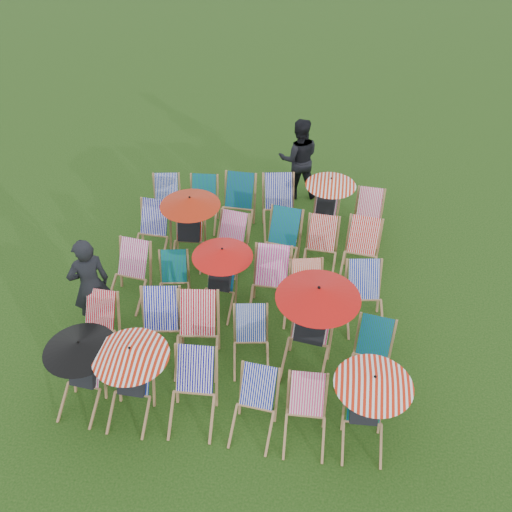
# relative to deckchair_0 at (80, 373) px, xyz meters

# --- Properties ---
(ground) EXTENTS (100.00, 100.00, 0.00)m
(ground) POSITION_rel_deckchair_0_xyz_m (1.92, 2.17, -0.62)
(ground) COLOR black
(ground) RESTS_ON ground
(deckchair_0) EXTENTS (0.99, 1.04, 1.18)m
(deckchair_0) POSITION_rel_deckchair_0_xyz_m (0.00, 0.00, 0.00)
(deckchair_0) COLOR #987047
(deckchair_0) RESTS_ON ground
(deckchair_1) EXTENTS (1.03, 1.07, 1.22)m
(deckchair_1) POSITION_rel_deckchair_0_xyz_m (0.73, -0.05, 0.02)
(deckchair_1) COLOR #987047
(deckchair_1) RESTS_ON ground
(deckchair_2) EXTENTS (0.68, 0.92, 0.97)m
(deckchair_2) POSITION_rel_deckchair_0_xyz_m (1.57, -0.01, -0.14)
(deckchair_2) COLOR #987047
(deckchair_2) RESTS_ON ground
(deckchair_3) EXTENTS (0.66, 0.86, 0.88)m
(deckchair_3) POSITION_rel_deckchair_0_xyz_m (2.43, -0.10, -0.18)
(deckchair_3) COLOR #987047
(deckchair_3) RESTS_ON ground
(deckchair_4) EXTENTS (0.60, 0.82, 0.87)m
(deckchair_4) POSITION_rel_deckchair_0_xyz_m (3.13, -0.13, -0.19)
(deckchair_4) COLOR #987047
(deckchair_4) RESTS_ON ground
(deckchair_5) EXTENTS (1.01, 1.06, 1.20)m
(deckchair_5) POSITION_rel_deckchair_0_xyz_m (3.90, -0.06, 0.01)
(deckchair_5) COLOR #987047
(deckchair_5) RESTS_ON ground
(deckchair_6) EXTENTS (0.62, 0.84, 0.88)m
(deckchair_6) POSITION_rel_deckchair_0_xyz_m (-0.18, 1.01, -0.18)
(deckchair_6) COLOR #987047
(deckchair_6) RESTS_ON ground
(deckchair_7) EXTENTS (0.79, 1.01, 1.00)m
(deckchair_7) POSITION_rel_deckchair_0_xyz_m (0.83, 1.04, -0.12)
(deckchair_7) COLOR #987047
(deckchair_7) RESTS_ON ground
(deckchair_8) EXTENTS (0.78, 1.01, 1.02)m
(deckchair_8) POSITION_rel_deckchair_0_xyz_m (1.40, 1.01, -0.11)
(deckchair_8) COLOR #987047
(deckchair_8) RESTS_ON ground
(deckchair_9) EXTENTS (0.68, 0.87, 0.86)m
(deckchair_9) POSITION_rel_deckchair_0_xyz_m (2.22, 1.07, -0.19)
(deckchair_9) COLOR #987047
(deckchair_9) RESTS_ON ground
(deckchair_10) EXTENTS (1.23, 1.30, 1.45)m
(deckchair_10) POSITION_rel_deckchair_0_xyz_m (3.09, 1.19, 0.15)
(deckchair_10) COLOR #987047
(deckchair_10) RESTS_ON ground
(deckchair_11) EXTENTS (0.71, 0.90, 0.89)m
(deckchair_11) POSITION_rel_deckchair_0_xyz_m (4.00, 1.02, -0.17)
(deckchair_11) COLOR #987047
(deckchair_11) RESTS_ON ground
(deckchair_12) EXTENTS (0.74, 0.95, 0.95)m
(deckchair_12) POSITION_rel_deckchair_0_xyz_m (-0.06, 2.21, -0.15)
(deckchair_12) COLOR #987047
(deckchair_12) RESTS_ON ground
(deckchair_13) EXTENTS (0.66, 0.83, 0.81)m
(deckchair_13) POSITION_rel_deckchair_0_xyz_m (0.72, 2.24, -0.21)
(deckchair_13) COLOR #987047
(deckchair_13) RESTS_ON ground
(deckchair_14) EXTENTS (0.99, 1.04, 1.17)m
(deckchair_14) POSITION_rel_deckchair_0_xyz_m (1.53, 2.21, -0.00)
(deckchair_14) COLOR #987047
(deckchair_14) RESTS_ON ground
(deckchair_15) EXTENTS (0.68, 0.95, 1.02)m
(deckchair_15) POSITION_rel_deckchair_0_xyz_m (2.36, 2.27, -0.11)
(deckchair_15) COLOR #987047
(deckchair_15) RESTS_ON ground
(deckchair_16) EXTENTS (0.76, 0.94, 0.91)m
(deckchair_16) POSITION_rel_deckchair_0_xyz_m (3.00, 2.16, -0.16)
(deckchair_16) COLOR #987047
(deckchair_16) RESTS_ON ground
(deckchair_17) EXTENTS (0.77, 0.97, 0.96)m
(deckchair_17) POSITION_rel_deckchair_0_xyz_m (3.92, 2.20, -0.14)
(deckchair_17) COLOR #987047
(deckchair_17) RESTS_ON ground
(deckchair_18) EXTENTS (0.68, 0.92, 0.96)m
(deckchair_18) POSITION_rel_deckchair_0_xyz_m (-0.00, 3.40, -0.14)
(deckchair_18) COLOR #987047
(deckchair_18) RESTS_ON ground
(deckchair_19) EXTENTS (1.08, 1.14, 1.29)m
(deckchair_19) POSITION_rel_deckchair_0_xyz_m (0.73, 3.40, 0.06)
(deckchair_19) COLOR #987047
(deckchair_19) RESTS_ON ground
(deckchair_20) EXTENTS (0.73, 0.92, 0.91)m
(deckchair_20) POSITION_rel_deckchair_0_xyz_m (1.47, 3.33, -0.17)
(deckchair_20) COLOR #987047
(deckchair_20) RESTS_ON ground
(deckchair_21) EXTENTS (0.79, 1.00, 0.99)m
(deckchair_21) POSITION_rel_deckchair_0_xyz_m (2.40, 3.43, -0.12)
(deckchair_21) COLOR #987047
(deckchair_21) RESTS_ON ground
(deckchair_22) EXTENTS (0.67, 0.89, 0.93)m
(deckchair_22) POSITION_rel_deckchair_0_xyz_m (3.13, 3.40, -0.16)
(deckchair_22) COLOR #987047
(deckchair_22) RESTS_ON ground
(deckchair_23) EXTENTS (0.76, 0.97, 0.97)m
(deckchair_23) POSITION_rel_deckchair_0_xyz_m (3.84, 3.38, -0.13)
(deckchair_23) COLOR #987047
(deckchair_23) RESTS_ON ground
(deckchair_24) EXTENTS (0.70, 0.89, 0.88)m
(deckchair_24) POSITION_rel_deckchair_0_xyz_m (-0.02, 4.50, -0.18)
(deckchair_24) COLOR #987047
(deckchair_24) RESTS_ON ground
(deckchair_25) EXTENTS (0.66, 0.88, 0.91)m
(deckchair_25) POSITION_rel_deckchair_0_xyz_m (0.73, 4.50, -0.16)
(deckchair_25) COLOR #987047
(deckchair_25) RESTS_ON ground
(deckchair_26) EXTENTS (0.71, 0.97, 1.02)m
(deckchair_26) POSITION_rel_deckchair_0_xyz_m (1.43, 4.45, -0.11)
(deckchair_26) COLOR #987047
(deckchair_26) RESTS_ON ground
(deckchair_27) EXTENTS (0.84, 1.05, 1.02)m
(deckchair_27) POSITION_rel_deckchair_0_xyz_m (2.26, 4.53, -0.11)
(deckchair_27) COLOR #987047
(deckchair_27) RESTS_ON ground
(deckchair_28) EXTENTS (0.97, 1.02, 1.15)m
(deckchair_28) POSITION_rel_deckchair_0_xyz_m (3.16, 4.62, -0.01)
(deckchair_28) COLOR #987047
(deckchair_28) RESTS_ON ground
(deckchair_29) EXTENTS (0.63, 0.84, 0.87)m
(deckchair_29) POSITION_rel_deckchair_0_xyz_m (3.99, 4.56, -0.19)
(deckchair_29) COLOR #987047
(deckchair_29) RESTS_ON ground
(person_left) EXTENTS (0.75, 0.72, 1.74)m
(person_left) POSITION_rel_deckchair_0_xyz_m (-0.38, 1.50, 0.25)
(person_left) COLOR black
(person_left) RESTS_ON ground
(person_rear) EXTENTS (0.95, 0.80, 1.76)m
(person_rear) POSITION_rel_deckchair_0_xyz_m (2.51, 5.82, 0.26)
(person_rear) COLOR black
(person_rear) RESTS_ON ground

